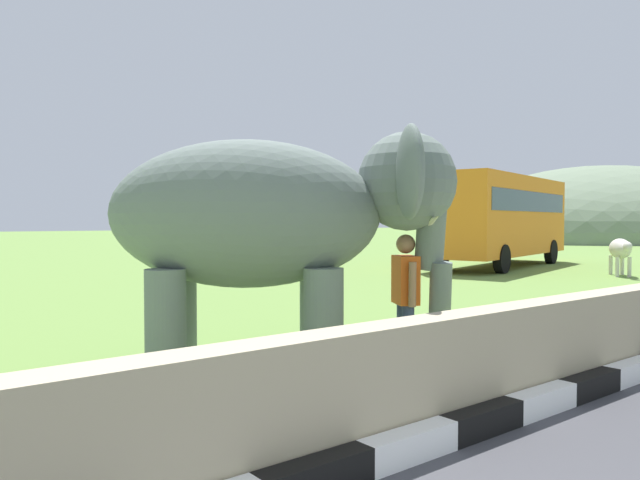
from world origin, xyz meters
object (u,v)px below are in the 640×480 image
(bus_orange, at_px, (500,214))
(elephant, at_px, (279,218))
(cow_near, at_px, (620,249))
(person_handler, at_px, (405,295))

(bus_orange, bearing_deg, elephant, -152.58)
(elephant, bearing_deg, cow_near, 12.78)
(elephant, bearing_deg, bus_orange, 27.42)
(elephant, height_order, bus_orange, bus_orange)
(cow_near, bearing_deg, bus_orange, 85.94)
(elephant, relative_size, person_handler, 2.39)
(person_handler, distance_m, bus_orange, 17.79)
(person_handler, distance_m, cow_near, 15.42)
(elephant, bearing_deg, person_handler, -28.80)
(bus_orange, bearing_deg, person_handler, -148.48)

